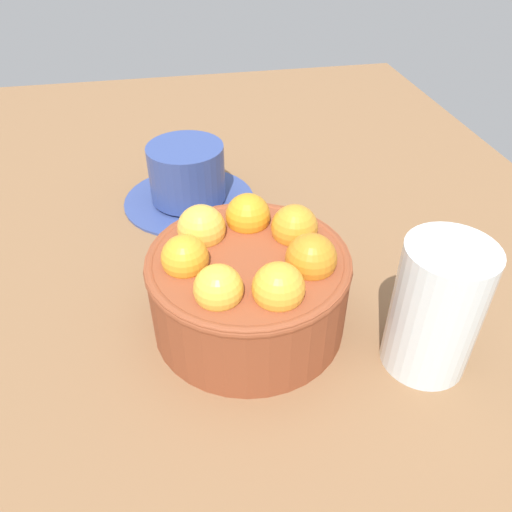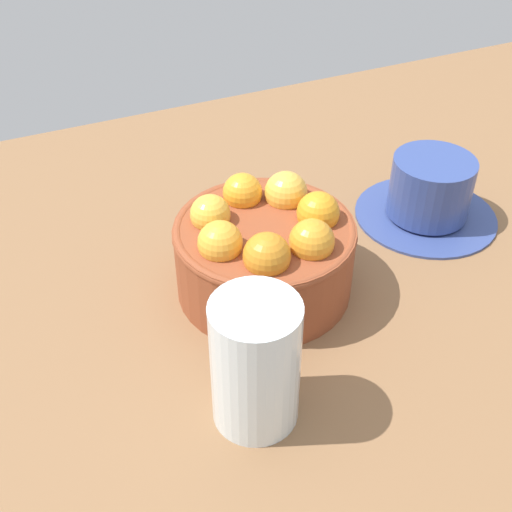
% 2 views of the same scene
% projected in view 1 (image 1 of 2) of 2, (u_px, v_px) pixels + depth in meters
% --- Properties ---
extents(ground_plane, '(1.34, 0.81, 0.03)m').
position_uv_depth(ground_plane, '(249.00, 334.00, 0.46)').
color(ground_plane, brown).
extents(terracotta_bowl, '(0.17, 0.17, 0.10)m').
position_uv_depth(terracotta_bowl, '(249.00, 282.00, 0.43)').
color(terracotta_bowl, brown).
rests_on(terracotta_bowl, ground_plane).
extents(coffee_cup, '(0.16, 0.16, 0.07)m').
position_uv_depth(coffee_cup, '(187.00, 178.00, 0.60)').
color(coffee_cup, '#354786').
rests_on(coffee_cup, ground_plane).
extents(water_glass, '(0.07, 0.07, 0.11)m').
position_uv_depth(water_glass, '(436.00, 309.00, 0.39)').
color(water_glass, silver).
rests_on(water_glass, ground_plane).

